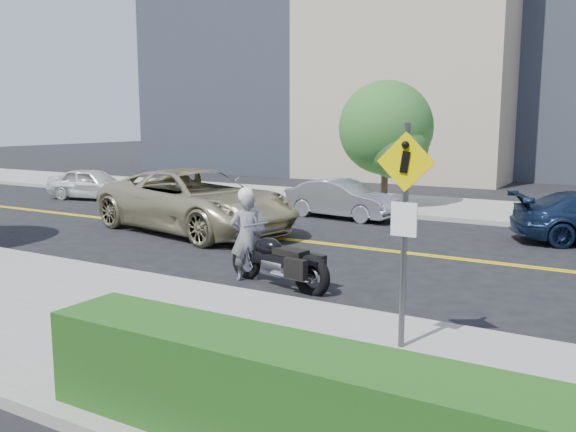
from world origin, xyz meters
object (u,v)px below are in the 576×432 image
(pedestrian_sign, at_px, (405,215))
(motorcyclist, at_px, (246,234))
(suv, at_px, (196,201))
(motorcycle, at_px, (278,249))
(parked_car_white, at_px, (93,184))
(parked_car_silver, at_px, (342,199))

(pedestrian_sign, relative_size, motorcyclist, 1.60)
(pedestrian_sign, relative_size, suv, 0.47)
(pedestrian_sign, height_order, motorcyclist, pedestrian_sign)
(motorcyclist, xyz_separation_m, motorcycle, (0.79, -0.06, -0.20))
(pedestrian_sign, xyz_separation_m, suv, (-8.35, 6.00, -1.07))
(motorcycle, bearing_deg, pedestrian_sign, -22.60)
(motorcyclist, distance_m, motorcycle, 0.81)
(suv, bearing_deg, motorcycle, -114.85)
(pedestrian_sign, bearing_deg, parked_car_white, 150.02)
(parked_car_white, bearing_deg, suv, -124.10)
(pedestrian_sign, relative_size, parked_car_silver, 0.79)
(motorcycle, distance_m, parked_car_silver, 8.51)
(parked_car_white, xyz_separation_m, parked_car_silver, (10.72, 0.82, -0.00))
(motorcycle, xyz_separation_m, suv, (-5.06, 3.77, 0.16))
(motorcyclist, bearing_deg, parked_car_white, -72.86)
(suv, relative_size, parked_car_white, 1.74)
(pedestrian_sign, relative_size, parked_car_white, 0.81)
(motorcyclist, distance_m, suv, 5.65)
(pedestrian_sign, distance_m, suv, 10.34)
(pedestrian_sign, distance_m, motorcyclist, 4.80)
(parked_car_white, relative_size, parked_car_silver, 0.97)
(motorcyclist, height_order, parked_car_silver, motorcyclist)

